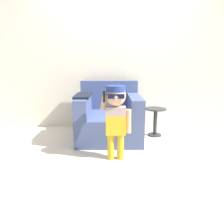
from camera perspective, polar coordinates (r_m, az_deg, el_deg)
ground_plane at (r=3.38m, az=1.69°, el=-6.78°), size 10.00×10.00×0.00m
wall_back at (r=3.89m, az=1.41°, el=15.18°), size 10.00×0.05×2.60m
armchair at (r=3.36m, az=-0.79°, el=-1.40°), size 0.95×1.01×0.85m
person_child at (r=2.50m, az=1.03°, el=0.24°), size 0.36×0.27×0.88m
side_table at (r=3.49m, az=11.25°, el=-1.83°), size 0.33×0.33×0.44m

